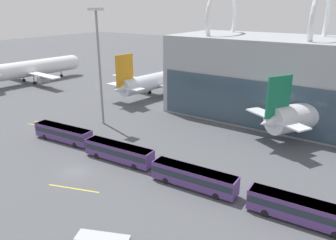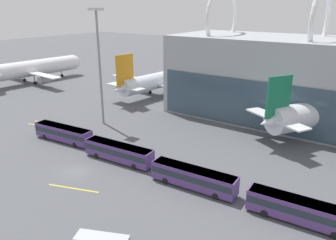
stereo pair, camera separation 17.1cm
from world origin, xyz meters
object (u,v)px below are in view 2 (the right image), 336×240
Objects in this scene: shuttle_bus_1 at (119,151)px; shuttle_bus_0 at (63,132)px; airliner_at_gate_near at (31,68)px; floodlight_mast at (99,50)px; airliner_at_gate_far at (159,80)px; shuttle_bus_2 at (193,177)px; airliner_parked_remote at (324,112)px; shuttle_bus_3 at (301,210)px.

shuttle_bus_0 is at bearing 174.83° from shuttle_bus_1.
floodlight_mast reaches higher than airliner_at_gate_near.
shuttle_bus_0 is (5.34, -40.00, -2.85)m from airliner_at_gate_far.
shuttle_bus_2 is at bearing -131.44° from airliner_at_gate_far.
airliner_at_gate_far is 2.86× the size of shuttle_bus_1.
airliner_parked_remote is (95.42, 4.70, 0.13)m from airliner_at_gate_near.
airliner_at_gate_near is 2.93× the size of shuttle_bus_2.
shuttle_bus_0 is 1.00× the size of shuttle_bus_1.
shuttle_bus_0 is at bearing 175.54° from shuttle_bus_2.
shuttle_bus_0 is at bearing 176.48° from shuttle_bus_3.
floodlight_mast reaches higher than shuttle_bus_3.
airliner_at_gate_far is 1.52× the size of floodlight_mast.
shuttle_bus_1 is at bearing -6.33° from shuttle_bus_0.
airliner_at_gate_far is 54.44m from shuttle_bus_2.
airliner_parked_remote is at bearing 47.06° from shuttle_bus_1.
shuttle_bus_3 is at bearing -14.52° from floodlight_mast.
floodlight_mast is at bearing 154.79° from shuttle_bus_2.
shuttle_bus_3 is at bearing -1.46° from shuttle_bus_2.
floodlight_mast is at bearing 144.85° from airliner_parked_remote.
shuttle_bus_0 is at bearing -84.88° from floodlight_mast.
shuttle_bus_2 is at bearing -104.49° from airliner_at_gate_near.
airliner_at_gate_far is at bearing 92.36° from shuttle_bus_0.
shuttle_bus_0 and shuttle_bus_2 have the same top height.
shuttle_bus_0 is at bearing -165.57° from airliner_at_gate_far.
airliner_at_gate_far reaches higher than shuttle_bus_1.
airliner_at_gate_near reaches higher than shuttle_bus_3.
shuttle_bus_0 is 46.28m from shuttle_bus_3.
airliner_at_gate_far reaches higher than shuttle_bus_2.
airliner_at_gate_near reaches higher than airliner_parked_remote.
airliner_at_gate_near is at bearing 110.53° from airliner_at_gate_far.
airliner_parked_remote reaches higher than shuttle_bus_0.
shuttle_bus_0 is 30.86m from shuttle_bus_2.
airliner_parked_remote is 53.78m from shuttle_bus_0.
floodlight_mast is (-1.10, 12.22, 15.11)m from shuttle_bus_0.
airliner_parked_remote is 1.32× the size of floodlight_mast.
airliner_at_gate_far is 30.66m from floodlight_mast.
shuttle_bus_2 is (83.98, -28.92, -3.22)m from airliner_at_gate_near.
shuttle_bus_3 is (3.98, -33.10, -3.35)m from airliner_parked_remote.
airliner_at_gate_near reaches higher than shuttle_bus_1.
floodlight_mast reaches higher than shuttle_bus_2.
shuttle_bus_3 is at bearing -143.92° from airliner_parked_remote.
airliner_parked_remote is at bearing 32.76° from shuttle_bus_0.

